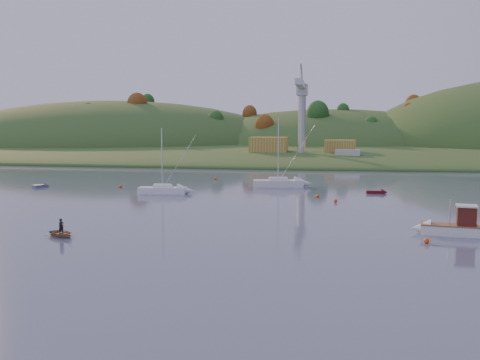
% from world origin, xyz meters
% --- Properties ---
extents(ground, '(500.00, 500.00, 0.00)m').
position_xyz_m(ground, '(0.00, 0.00, 0.00)').
color(ground, '#39435D').
rests_on(ground, ground).
extents(far_shore, '(620.00, 220.00, 1.50)m').
position_xyz_m(far_shore, '(0.00, 230.00, 0.00)').
color(far_shore, '#284C1E').
rests_on(far_shore, ground).
extents(shore_slope, '(640.00, 150.00, 7.00)m').
position_xyz_m(shore_slope, '(0.00, 165.00, 0.00)').
color(shore_slope, '#284C1E').
rests_on(shore_slope, ground).
extents(hill_left, '(170.00, 140.00, 44.00)m').
position_xyz_m(hill_left, '(-90.00, 200.00, 0.00)').
color(hill_left, '#284C1E').
rests_on(hill_left, ground).
extents(hill_center, '(140.00, 120.00, 36.00)m').
position_xyz_m(hill_center, '(10.00, 210.00, 0.00)').
color(hill_center, '#284C1E').
rests_on(hill_center, ground).
extents(hillside_trees, '(280.00, 50.00, 32.00)m').
position_xyz_m(hillside_trees, '(0.00, 185.00, 0.00)').
color(hillside_trees, '#1F4E1C').
rests_on(hillside_trees, ground).
extents(wharf, '(42.00, 16.00, 2.40)m').
position_xyz_m(wharf, '(5.00, 122.00, 1.20)').
color(wharf, slate).
rests_on(wharf, ground).
extents(shed_west, '(11.00, 8.00, 4.80)m').
position_xyz_m(shed_west, '(-8.00, 123.00, 4.80)').
color(shed_west, olive).
rests_on(shed_west, wharf).
extents(shed_east, '(9.00, 7.00, 4.00)m').
position_xyz_m(shed_east, '(13.00, 124.00, 4.40)').
color(shed_east, olive).
rests_on(shed_east, wharf).
extents(dock_crane, '(3.20, 28.00, 20.30)m').
position_xyz_m(dock_crane, '(2.00, 118.39, 17.17)').
color(dock_crane, '#B7B7BC').
rests_on(dock_crane, wharf).
extents(fishing_boat, '(6.46, 2.81, 3.99)m').
position_xyz_m(fishing_boat, '(21.84, 17.26, 0.88)').
color(fishing_boat, silver).
rests_on(fishing_boat, ground).
extents(sailboat_near, '(7.56, 2.92, 10.24)m').
position_xyz_m(sailboat_near, '(-15.18, 42.93, 0.68)').
color(sailboat_near, white).
rests_on(sailboat_near, ground).
extents(sailboat_far, '(8.93, 3.88, 11.98)m').
position_xyz_m(sailboat_far, '(1.71, 55.23, 0.77)').
color(sailboat_far, white).
rests_on(sailboat_far, ground).
extents(canoe, '(3.82, 3.48, 0.65)m').
position_xyz_m(canoe, '(-14.51, 10.00, 0.32)').
color(canoe, '#A27F59').
rests_on(canoe, ground).
extents(paddler, '(0.58, 0.65, 1.50)m').
position_xyz_m(paddler, '(-14.51, 10.00, 0.75)').
color(paddler, black).
rests_on(paddler, ground).
extents(red_tender, '(3.33, 1.26, 1.12)m').
position_xyz_m(red_tender, '(18.28, 48.81, 0.23)').
color(red_tender, '#520B11').
rests_on(red_tender, ground).
extents(grey_dinghy, '(2.31, 3.18, 1.12)m').
position_xyz_m(grey_dinghy, '(-38.49, 48.26, 0.23)').
color(grey_dinghy, slate).
rests_on(grey_dinghy, ground).
extents(work_vessel, '(16.23, 6.98, 4.06)m').
position_xyz_m(work_vessel, '(15.06, 113.30, 1.45)').
color(work_vessel, slate).
rests_on(work_vessel, ground).
extents(buoy_0, '(0.50, 0.50, 0.50)m').
position_xyz_m(buoy_0, '(19.44, 12.88, 0.25)').
color(buoy_0, '#FF480D').
rests_on(buoy_0, ground).
extents(buoy_1, '(0.50, 0.50, 0.50)m').
position_xyz_m(buoy_1, '(8.86, 42.42, 0.25)').
color(buoy_1, '#FF480D').
rests_on(buoy_1, ground).
extents(buoy_2, '(0.50, 0.50, 0.50)m').
position_xyz_m(buoy_2, '(-24.71, 49.24, 0.25)').
color(buoy_2, '#FF480D').
rests_on(buoy_2, ground).
extents(buoy_3, '(0.50, 0.50, 0.50)m').
position_xyz_m(buoy_3, '(-11.67, 65.35, 0.25)').
color(buoy_3, '#FF480D').
rests_on(buoy_3, ground).
extents(buoy_4, '(0.50, 0.50, 0.50)m').
position_xyz_m(buoy_4, '(11.47, 37.72, 0.25)').
color(buoy_4, '#FF480D').
rests_on(buoy_4, ground).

